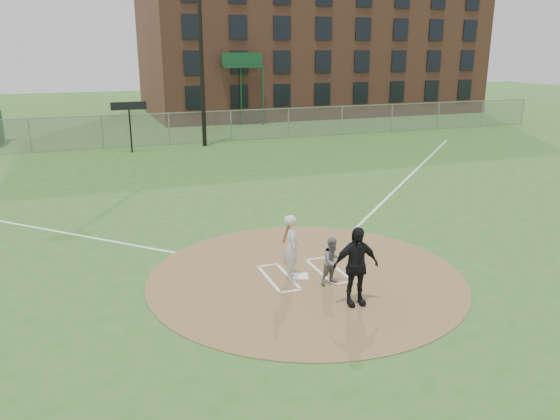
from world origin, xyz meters
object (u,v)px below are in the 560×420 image
object	(u,v)px
catcher	(333,261)
batter_at_plate	(292,247)
umpire	(356,266)
home_plate	(300,276)

from	to	relation	value
catcher	batter_at_plate	bearing A→B (deg)	129.50
umpire	batter_at_plate	xyz separation A→B (m)	(-0.86, 1.90, -0.08)
catcher	umpire	world-z (taller)	umpire
home_plate	batter_at_plate	world-z (taller)	batter_at_plate
home_plate	catcher	world-z (taller)	catcher
umpire	catcher	bearing A→B (deg)	94.63
home_plate	catcher	size ratio (longest dim) A/B	0.34
home_plate	umpire	world-z (taller)	umpire
home_plate	batter_at_plate	bearing A→B (deg)	-176.74
catcher	batter_at_plate	distance (m)	1.13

